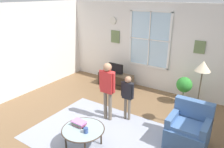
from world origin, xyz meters
The scene contains 15 objects.
ground_plane centered at (0.00, 0.00, -0.01)m, with size 6.89×6.02×0.02m, color brown.
back_wall centered at (-0.01, 2.77, 1.33)m, with size 6.29×0.17×2.64m.
side_wall_left centered at (-3.21, 0.00, 1.32)m, with size 0.12×5.42×2.64m.
area_rug centered at (-0.11, -0.17, 0.00)m, with size 2.77×2.22×0.01m, color #999EAD.
tv_stand centered at (-1.18, 2.23, 0.21)m, with size 1.12×0.44×0.42m.
television centered at (-1.18, 2.23, 0.60)m, with size 0.51×0.08×0.35m.
armchair centered at (1.60, 0.55, 0.33)m, with size 0.76×0.74×0.87m.
coffee_table centered at (-0.08, -0.67, 0.39)m, with size 0.84×0.84×0.41m.
book_stack centered at (-0.22, -0.62, 0.46)m, with size 0.27×0.18×0.10m.
cup centered at (0.04, -0.73, 0.46)m, with size 0.09×0.09×0.10m, color #334C8C.
remote_near_books centered at (-0.11, -0.61, 0.42)m, with size 0.04×0.14×0.02m, color black.
person_black_shirt centered at (0.14, 0.68, 0.69)m, with size 0.33×0.15×1.11m.
person_red_shirt centered at (-0.26, 0.43, 0.89)m, with size 0.43×0.19×1.42m.
potted_plant_by_window centered at (1.01, 2.22, 0.50)m, with size 0.42×0.42×0.77m.
floor_lamp centered at (1.58, 1.22, 1.32)m, with size 0.32×0.32×1.58m.
Camera 1 is at (2.36, -3.34, 2.87)m, focal length 35.03 mm.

